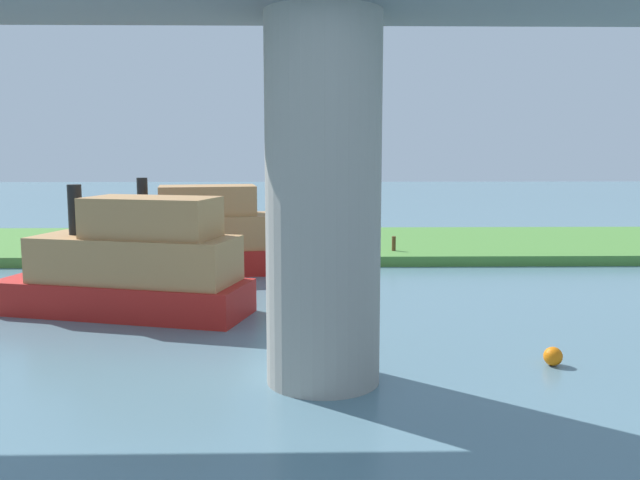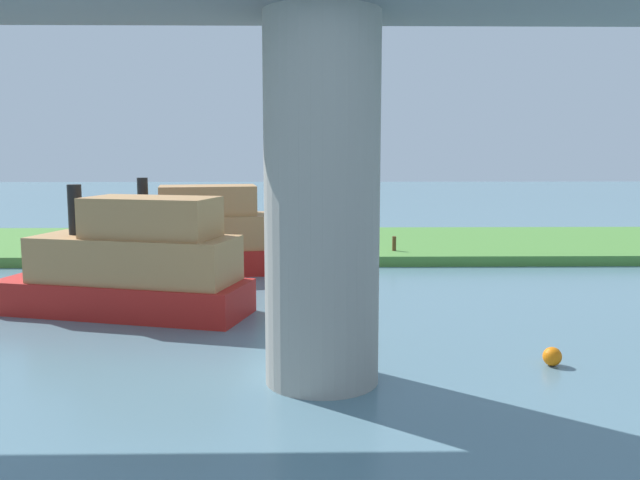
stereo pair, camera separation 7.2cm
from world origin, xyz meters
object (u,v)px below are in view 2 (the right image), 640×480
at_px(person_on_bank, 314,237).
at_px(marker_buoy, 552,356).
at_px(bridge_pylon, 322,202).
at_px(motorboat_red, 130,267).
at_px(mooring_post, 394,244).
at_px(riverboat_paddlewheel, 190,238).

bearing_deg(person_on_bank, marker_buoy, 109.90).
xyz_separation_m(bridge_pylon, motorboat_red, (6.44, -6.98, -2.77)).
xyz_separation_m(bridge_pylon, person_on_bank, (0.04, -18.02, -3.22)).
relative_size(bridge_pylon, person_on_bank, 6.36).
xyz_separation_m(mooring_post, riverboat_paddlewheel, (9.72, 3.38, 0.75)).
relative_size(motorboat_red, marker_buoy, 18.28).
bearing_deg(mooring_post, bridge_pylon, 77.37).
distance_m(bridge_pylon, marker_buoy, 7.46).
relative_size(person_on_bank, marker_buoy, 2.78).
bearing_deg(mooring_post, riverboat_paddlewheel, 19.20).
bearing_deg(bridge_pylon, riverboat_paddlewheel, -68.66).
height_order(bridge_pylon, motorboat_red, bridge_pylon).
distance_m(person_on_bank, mooring_post, 4.08).
bearing_deg(motorboat_red, person_on_bank, -120.09).
height_order(riverboat_paddlewheel, motorboat_red, motorboat_red).
height_order(mooring_post, motorboat_red, motorboat_red).
relative_size(mooring_post, marker_buoy, 1.46).
bearing_deg(person_on_bank, bridge_pylon, 90.13).
distance_m(mooring_post, marker_buoy, 17.04).
xyz_separation_m(bridge_pylon, riverboat_paddlewheel, (5.69, -14.57, -2.80)).
xyz_separation_m(bridge_pylon, marker_buoy, (-6.10, -1.06, -4.17)).
xyz_separation_m(mooring_post, marker_buoy, (-2.08, 16.90, -0.62)).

